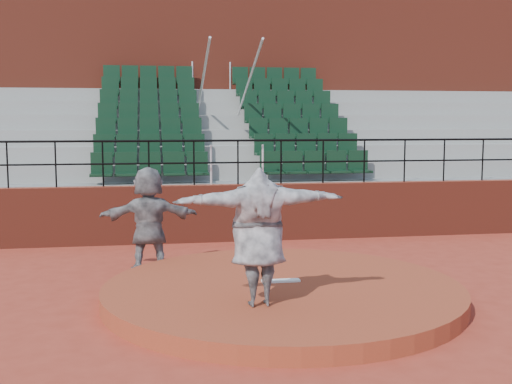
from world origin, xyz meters
TOP-DOWN VIEW (x-y plane):
  - ground at (0.00, 0.00)m, footprint 90.00×90.00m
  - pitchers_mound at (0.00, 0.00)m, footprint 5.50×5.50m
  - pitching_rubber at (0.00, 0.15)m, footprint 0.60×0.15m
  - boundary_wall at (0.00, 5.00)m, footprint 24.00×0.30m
  - wall_railing at (0.00, 5.00)m, footprint 24.04×0.05m
  - seating_deck at (0.00, 8.65)m, footprint 24.00×5.97m
  - press_box_facade at (0.00, 12.60)m, footprint 24.00×3.00m
  - pitcher at (-0.55, -1.03)m, footprint 2.34×0.74m
  - fielder at (-2.02, 2.24)m, footprint 1.79×0.58m

SIDE VIEW (x-z plane):
  - ground at x=0.00m, z-range 0.00..0.00m
  - pitchers_mound at x=0.00m, z-range 0.00..0.25m
  - pitching_rubber at x=0.00m, z-range 0.25..0.28m
  - boundary_wall at x=0.00m, z-range 0.00..1.30m
  - fielder at x=-2.02m, z-range 0.00..1.93m
  - pitcher at x=-0.55m, z-range 0.25..2.13m
  - seating_deck at x=0.00m, z-range -0.88..3.75m
  - wall_railing at x=0.00m, z-range 1.52..2.54m
  - press_box_facade at x=0.00m, z-range 0.00..7.10m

